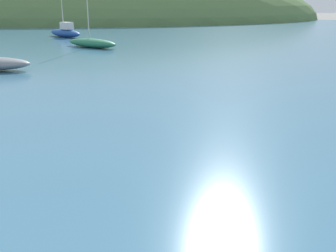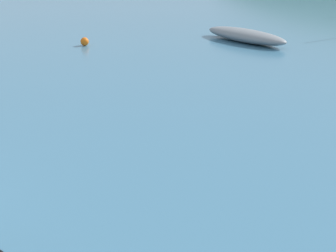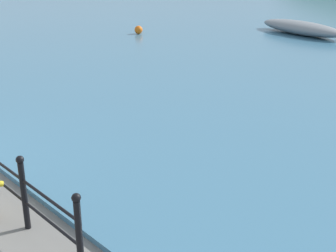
% 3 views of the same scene
% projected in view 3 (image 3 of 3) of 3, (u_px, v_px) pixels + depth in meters
% --- Properties ---
extents(boat_nearest_quay, '(5.14, 2.29, 0.64)m').
position_uv_depth(boat_nearest_quay, '(301.00, 28.00, 22.91)').
color(boat_nearest_quay, gray).
rests_on(boat_nearest_quay, water).
extents(mooring_buoy, '(0.40, 0.40, 0.40)m').
position_uv_depth(mooring_buoy, '(139.00, 30.00, 23.07)').
color(mooring_buoy, orange).
rests_on(mooring_buoy, water).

